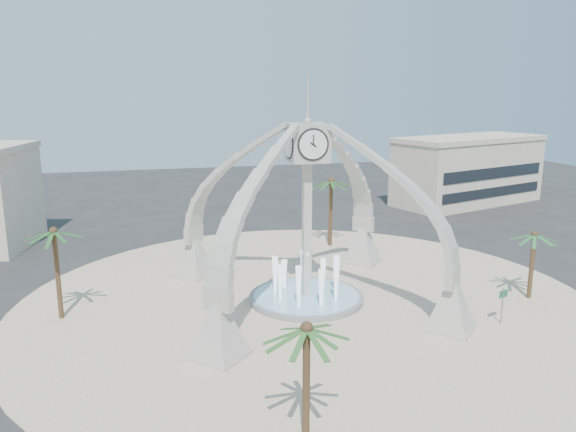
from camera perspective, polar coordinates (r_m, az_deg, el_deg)
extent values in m
plane|color=#282828|center=(39.82, 1.87, -8.59)|extent=(140.00, 140.00, 0.00)
cylinder|color=beige|center=(39.81, 1.87, -8.55)|extent=(40.00, 40.00, 0.06)
cube|color=#B8B0A4|center=(38.30, 1.92, -1.75)|extent=(0.55, 0.55, 9.80)
cube|color=#B8B0A4|center=(37.23, 1.99, 7.45)|extent=(2.50, 2.50, 2.50)
cone|color=#B8B0A4|center=(37.07, 2.03, 12.45)|extent=(0.20, 0.20, 4.00)
cylinder|color=white|center=(36.00, 2.58, 7.26)|extent=(1.84, 0.04, 1.84)
pyramid|color=#B8B0A4|center=(47.89, 7.61, -2.96)|extent=(3.80, 3.80, 3.20)
pyramid|color=#B8B0A4|center=(44.65, -9.50, -4.20)|extent=(3.80, 3.80, 3.20)
pyramid|color=#B8B0A4|center=(31.45, -7.02, -11.57)|extent=(3.80, 3.80, 3.20)
pyramid|color=#B8B0A4|center=(35.91, 16.22, -8.83)|extent=(3.80, 3.80, 3.20)
cylinder|color=gray|center=(39.74, 1.87, -8.32)|extent=(8.00, 8.00, 0.40)
cylinder|color=#99CFE5|center=(39.67, 1.87, -8.03)|extent=(7.40, 7.40, 0.04)
cone|color=white|center=(39.12, 1.89, -5.84)|extent=(0.60, 0.60, 3.20)
cube|color=beige|center=(76.13, 17.80, 4.26)|extent=(21.49, 13.79, 8.00)
cube|color=beige|center=(75.65, 18.03, 7.48)|extent=(21.87, 14.17, 0.60)
cylinder|color=brown|center=(42.94, 23.52, -4.69)|extent=(0.31, 0.31, 4.80)
cylinder|color=brown|center=(38.69, -22.36, -5.55)|extent=(0.32, 0.32, 5.96)
cylinder|color=brown|center=(52.54, 4.34, 0.30)|extent=(0.37, 0.37, 6.35)
cylinder|color=brown|center=(24.21, 1.87, -16.71)|extent=(0.32, 0.32, 5.21)
cylinder|color=slate|center=(38.08, 20.93, -8.55)|extent=(0.08, 0.08, 2.42)
cube|color=#175D37|center=(37.80, 21.03, -7.39)|extent=(0.79, 0.30, 0.48)
cube|color=white|center=(37.80, 21.03, -7.39)|extent=(0.85, 0.30, 0.55)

